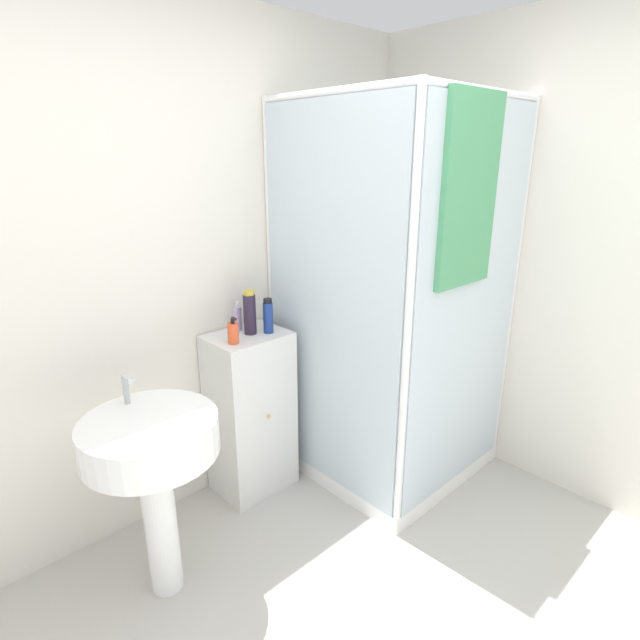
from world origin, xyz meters
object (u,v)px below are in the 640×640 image
(sink, at_px, (152,456))
(soap_dispenser, at_px, (233,333))
(lotion_bottle_white, at_px, (238,318))
(shampoo_bottle_blue, at_px, (268,316))
(shampoo_bottle_tall_black, at_px, (250,313))

(sink, bearing_deg, soap_dispenser, 24.09)
(sink, distance_m, lotion_bottle_white, 0.88)
(soap_dispenser, height_order, shampoo_bottle_blue, shampoo_bottle_blue)
(soap_dispenser, bearing_deg, shampoo_bottle_blue, 1.52)
(shampoo_bottle_tall_black, height_order, lotion_bottle_white, shampoo_bottle_tall_black)
(sink, bearing_deg, shampoo_bottle_tall_black, 23.67)
(shampoo_bottle_blue, distance_m, lotion_bottle_white, 0.17)
(shampoo_bottle_tall_black, bearing_deg, lotion_bottle_white, 101.86)
(soap_dispenser, height_order, shampoo_bottle_tall_black, shampoo_bottle_tall_black)
(shampoo_bottle_tall_black, distance_m, lotion_bottle_white, 0.10)
(shampoo_bottle_tall_black, bearing_deg, sink, -156.33)
(soap_dispenser, bearing_deg, lotion_bottle_white, 48.73)
(sink, bearing_deg, lotion_bottle_white, 29.74)
(shampoo_bottle_blue, bearing_deg, shampoo_bottle_tall_black, 146.02)
(soap_dispenser, relative_size, shampoo_bottle_blue, 0.74)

